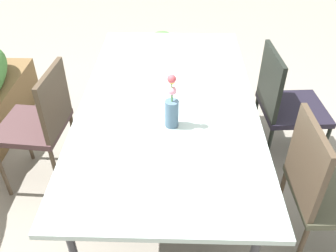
# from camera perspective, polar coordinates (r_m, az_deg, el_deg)

# --- Properties ---
(ground_plane) EXTENTS (12.00, 12.00, 0.00)m
(ground_plane) POSITION_cam_1_polar(r_m,az_deg,el_deg) (2.60, -1.50, -10.48)
(ground_plane) COLOR gray
(dining_table) EXTENTS (1.89, 1.00, 0.78)m
(dining_table) POSITION_cam_1_polar(r_m,az_deg,el_deg) (2.12, -0.00, 3.37)
(dining_table) COLOR #B2C6C1
(dining_table) RESTS_ON ground
(chair_near_right) EXTENTS (0.48, 0.48, 0.88)m
(chair_near_right) POSITION_cam_1_polar(r_m,az_deg,el_deg) (2.72, 17.90, 3.72)
(chair_near_right) COLOR black
(chair_near_right) RESTS_ON ground
(chair_far_side) EXTENTS (0.45, 0.45, 0.90)m
(chair_far_side) POSITION_cam_1_polar(r_m,az_deg,el_deg) (2.49, -19.42, 0.79)
(chair_far_side) COLOR #4E3537
(chair_far_side) RESTS_ON ground
(chair_near_left) EXTENTS (0.45, 0.45, 0.92)m
(chair_near_left) POSITION_cam_1_polar(r_m,az_deg,el_deg) (2.08, 23.31, -8.70)
(chair_near_left) COLOR #464634
(chair_near_left) RESTS_ON ground
(flower_vase) EXTENTS (0.07, 0.07, 0.30)m
(flower_vase) POSITION_cam_1_polar(r_m,az_deg,el_deg) (1.83, 0.61, 2.90)
(flower_vase) COLOR slate
(flower_vase) RESTS_ON dining_table
(potted_plant) EXTENTS (0.31, 0.31, 0.48)m
(potted_plant) POSITION_cam_1_polar(r_m,az_deg,el_deg) (3.81, -0.92, 11.37)
(potted_plant) COLOR slate
(potted_plant) RESTS_ON ground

